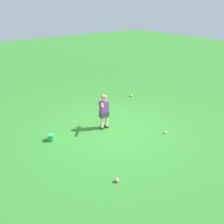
% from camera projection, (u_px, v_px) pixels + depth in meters
% --- Properties ---
extents(ground_plane, '(40.00, 40.00, 0.00)m').
position_uv_depth(ground_plane, '(114.00, 130.00, 7.25)').
color(ground_plane, '#2D7528').
extents(child_batter, '(0.55, 0.46, 1.08)m').
position_uv_depth(child_batter, '(104.00, 109.00, 7.10)').
color(child_batter, '#232328').
rests_on(child_batter, ground).
extents(play_ball_near_batter, '(0.08, 0.08, 0.08)m').
position_uv_depth(play_ball_near_batter, '(166.00, 132.00, 7.06)').
color(play_ball_near_batter, white).
rests_on(play_ball_near_batter, ground).
extents(play_ball_by_bucket, '(0.10, 0.10, 0.10)m').
position_uv_depth(play_ball_by_bucket, '(131.00, 95.00, 9.79)').
color(play_ball_by_bucket, yellow).
rests_on(play_ball_by_bucket, ground).
extents(play_ball_behind_batter, '(0.09, 0.09, 0.09)m').
position_uv_depth(play_ball_behind_batter, '(117.00, 180.00, 5.16)').
color(play_ball_behind_batter, pink).
rests_on(play_ball_behind_batter, ground).
extents(toy_bucket, '(0.22, 0.22, 0.19)m').
position_uv_depth(toy_bucket, '(51.00, 137.00, 6.69)').
color(toy_bucket, green).
rests_on(toy_bucket, ground).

